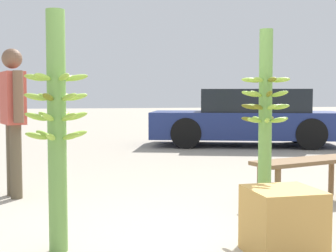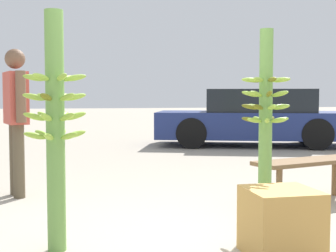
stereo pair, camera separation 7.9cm
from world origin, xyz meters
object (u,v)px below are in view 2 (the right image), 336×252
at_px(banana_stalk_center, 266,121).
at_px(market_bench, 309,167).
at_px(parked_car, 253,118).
at_px(produce_crate, 281,223).
at_px(vendor_person, 16,110).
at_px(banana_stalk_left, 55,127).

bearing_deg(banana_stalk_center, market_bench, 40.63).
bearing_deg(banana_stalk_center, parked_car, 68.24).
bearing_deg(produce_crate, vendor_person, 129.13).
distance_m(vendor_person, parked_car, 6.37).
xyz_separation_m(vendor_person, produce_crate, (1.95, -2.40, -0.72)).
height_order(banana_stalk_left, market_bench, banana_stalk_left).
height_order(banana_stalk_left, banana_stalk_center, banana_stalk_left).
bearing_deg(parked_car, banana_stalk_center, 176.82).
relative_size(parked_car, produce_crate, 9.61).
height_order(parked_car, produce_crate, parked_car).
xyz_separation_m(market_bench, produce_crate, (-1.01, -1.44, -0.14)).
bearing_deg(banana_stalk_left, parked_car, 57.02).
xyz_separation_m(banana_stalk_left, vendor_person, (-0.46, 1.95, 0.07)).
bearing_deg(banana_stalk_center, produce_crate, -106.06).
relative_size(market_bench, produce_crate, 2.80).
height_order(banana_stalk_center, vendor_person, banana_stalk_center).
xyz_separation_m(banana_stalk_center, parked_car, (2.41, 6.04, -0.27)).
bearing_deg(vendor_person, produce_crate, 22.78).
height_order(vendor_person, market_bench, vendor_person).
relative_size(vendor_person, parked_car, 0.36).
bearing_deg(vendor_person, parked_car, 117.57).
distance_m(banana_stalk_center, produce_crate, 1.03).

